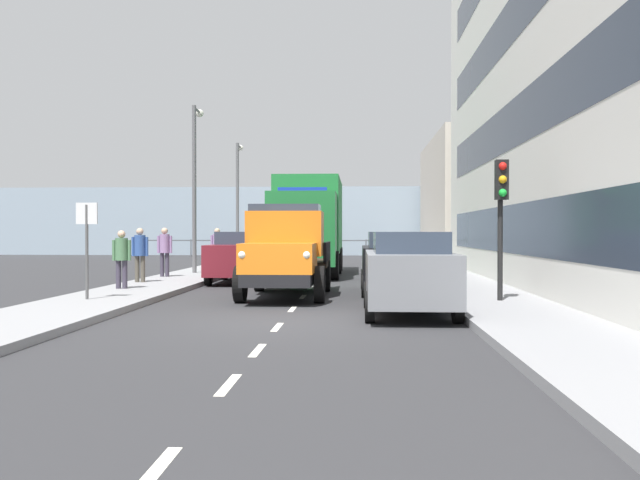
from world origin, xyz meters
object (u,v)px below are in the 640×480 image
object	(u,v)px
pedestrian_near_railing	(140,250)
lamp_post_far	(238,191)
truck_vintage_orange	(285,253)
street_sign	(87,233)
pedestrian_couple_b	(122,254)
lorry_cargo_green	(308,223)
car_grey_kerbside_near	(409,272)
car_black_kerbside_1	(395,261)
car_white_oppositeside_1	(267,251)
car_maroon_oppositeside_0	(241,256)
pedestrian_by_lamp	(165,248)
pedestrian_couple_a	(217,246)
car_silver_oppositeside_2	(284,247)
traffic_light_near	(501,199)
lamp_post_promenade	(195,173)

from	to	relation	value
pedestrian_near_railing	lamp_post_far	distance (m)	14.93
truck_vintage_orange	lamp_post_far	world-z (taller)	lamp_post_far
lamp_post_far	street_sign	world-z (taller)	lamp_post_far
pedestrian_couple_b	lorry_cargo_green	bearing A→B (deg)	-117.99
car_grey_kerbside_near	car_black_kerbside_1	distance (m)	5.01
car_white_oppositeside_1	street_sign	xyz separation A→B (m)	(2.35, 13.91, 0.79)
pedestrian_couple_b	pedestrian_near_railing	world-z (taller)	pedestrian_near_railing
car_maroon_oppositeside_0	pedestrian_by_lamp	size ratio (longest dim) A/B	2.51
lamp_post_far	pedestrian_couple_a	bearing A→B (deg)	94.87
truck_vintage_orange	lamp_post_far	xyz separation A→B (m)	(4.41, -17.88, 2.69)
car_black_kerbside_1	car_white_oppositeside_1	bearing A→B (deg)	-64.13
pedestrian_by_lamp	lamp_post_far	world-z (taller)	lamp_post_far
car_silver_oppositeside_2	car_black_kerbside_1	bearing A→B (deg)	106.23
lorry_cargo_green	car_black_kerbside_1	bearing A→B (deg)	110.83
car_grey_kerbside_near	pedestrian_by_lamp	xyz separation A→B (m)	(7.80, -9.36, 0.26)
car_white_oppositeside_1	car_silver_oppositeside_2	world-z (taller)	same
car_maroon_oppositeside_0	traffic_light_near	distance (m)	10.33
pedestrian_couple_a	pedestrian_near_railing	bearing A→B (deg)	77.47
car_black_kerbside_1	pedestrian_couple_a	xyz separation A→B (m)	(6.58, -7.41, 0.26)
car_grey_kerbside_near	pedestrian_couple_b	xyz separation A→B (m)	(7.57, -4.38, 0.20)
car_white_oppositeside_1	pedestrian_couple_a	bearing A→B (deg)	61.51
car_silver_oppositeside_2	street_sign	bearing A→B (deg)	83.55
car_white_oppositeside_1	street_sign	distance (m)	14.13
car_black_kerbside_1	pedestrian_by_lamp	xyz separation A→B (m)	(7.80, -4.35, 0.26)
car_maroon_oppositeside_0	car_grey_kerbside_near	bearing A→B (deg)	119.60
pedestrian_couple_a	traffic_light_near	world-z (taller)	traffic_light_near
car_white_oppositeside_1	pedestrian_near_railing	xyz separation A→B (m)	(2.83, 8.56, 0.25)
car_white_oppositeside_1	car_grey_kerbside_near	bearing A→B (deg)	108.07
traffic_light_near	street_sign	distance (m)	9.59
pedestrian_near_railing	street_sign	distance (m)	5.40
lamp_post_promenade	street_sign	distance (m)	10.73
lorry_cargo_green	traffic_light_near	bearing A→B (deg)	114.69
car_maroon_oppositeside_0	car_white_oppositeside_1	world-z (taller)	same
truck_vintage_orange	car_silver_oppositeside_2	distance (m)	18.75
traffic_light_near	pedestrian_couple_a	bearing A→B (deg)	-50.99
car_maroon_oppositeside_0	pedestrian_near_railing	size ratio (longest dim) A/B	2.54
lorry_cargo_green	car_white_oppositeside_1	size ratio (longest dim) A/B	1.78
car_grey_kerbside_near	traffic_light_near	world-z (taller)	traffic_light_near
pedestrian_couple_b	pedestrian_by_lamp	xyz separation A→B (m)	(0.22, -4.99, 0.07)
car_silver_oppositeside_2	pedestrian_couple_b	distance (m)	18.01
pedestrian_couple_b	pedestrian_by_lamp	bearing A→B (deg)	-87.42
car_white_oppositeside_1	lamp_post_far	world-z (taller)	lamp_post_far
car_grey_kerbside_near	car_white_oppositeside_1	size ratio (longest dim) A/B	0.88
car_grey_kerbside_near	pedestrian_by_lamp	world-z (taller)	pedestrian_by_lamp
car_silver_oppositeside_2	pedestrian_by_lamp	bearing A→B (deg)	77.71
car_grey_kerbside_near	car_maroon_oppositeside_0	xyz separation A→B (m)	(5.00, -8.81, 0.00)
traffic_light_near	lamp_post_far	size ratio (longest dim) A/B	0.51
car_black_kerbside_1	car_maroon_oppositeside_0	size ratio (longest dim) A/B	0.99
pedestrian_couple_b	lamp_post_promenade	xyz separation A→B (m)	(-0.25, -7.52, 2.89)
truck_vintage_orange	street_sign	size ratio (longest dim) A/B	2.51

